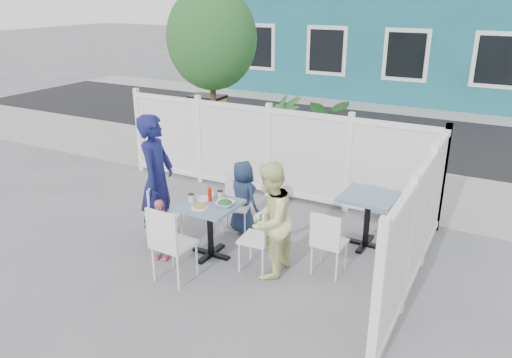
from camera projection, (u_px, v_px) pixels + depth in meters
The scene contains 30 objects.
ground at pixel (186, 251), 7.07m from camera, with size 80.00×80.00×0.00m, color slate.
near_sidewalk at pixel (295, 171), 10.20m from camera, with size 24.00×2.60×0.01m, color gray.
street at pixel (351, 129), 13.25m from camera, with size 24.00×5.00×0.01m, color black.
far_sidewalk at pixel (382, 107), 15.81m from camera, with size 24.00×1.60×0.01m, color gray.
building at pixel (400, 4), 17.78m from camera, with size 11.00×6.00×6.00m.
fence_back at pixel (268, 154), 8.73m from camera, with size 5.86×0.08×1.60m.
fence_right at pixel (417, 229), 5.96m from camera, with size 0.08×3.66×1.60m.
tree at pixel (211, 39), 9.58m from camera, with size 1.80×1.62×3.59m.
utility_cabinet at pixel (208, 126), 11.12m from camera, with size 0.68×0.48×1.26m, color gold.
potted_shrub_a at pixel (280, 141), 9.34m from camera, with size 0.93×0.93×1.66m, color #1A5023.
potted_shrub_b at pixel (340, 153), 8.73m from camera, with size 1.43×1.24×1.59m, color #1A5023.
main_table at pixel (210, 216), 6.75m from camera, with size 0.76×0.76×0.78m.
spare_table at pixel (368, 207), 7.01m from camera, with size 0.77×0.77×0.79m.
chair_left at pixel (161, 211), 7.10m from camera, with size 0.51×0.52×0.89m.
chair_right at pixel (262, 234), 6.41m from camera, with size 0.42×0.44×0.90m.
chair_back at pixel (237, 199), 7.50m from camera, with size 0.50×0.49×0.90m.
chair_near at pixel (169, 240), 6.12m from camera, with size 0.48×0.47×1.02m.
chair_spare at pixel (328, 239), 6.31m from camera, with size 0.42×0.40×0.88m.
man at pixel (157, 180), 7.06m from camera, with size 0.69×0.45×1.90m, color #14174D.
woman at pixel (269, 220), 6.25m from camera, with size 0.74×0.58×1.52m, color #E2EB53.
boy at pixel (243, 197), 7.47m from camera, with size 0.55×0.36×1.12m, color #1C2D47.
toddler at pixel (161, 229), 6.73m from camera, with size 0.51×0.21×0.87m, color pink.
plate_main at pixel (199, 208), 6.55m from camera, with size 0.22×0.22×0.01m, color white.
plate_side at pixel (204, 199), 6.83m from camera, with size 0.22×0.22×0.01m, color white.
salad_bowl at pixel (225, 204), 6.61m from camera, with size 0.24×0.24×0.06m, color white.
coffee_cup_a at pixel (191, 199), 6.71m from camera, with size 0.07×0.07×0.11m, color beige.
coffee_cup_b at pixel (220, 195), 6.81m from camera, with size 0.08×0.08×0.11m, color beige.
ketchup_bottle at pixel (210, 195), 6.74m from camera, with size 0.05×0.05×0.18m, color #BA180A.
salt_shaker at pixel (213, 194), 6.91m from camera, with size 0.03×0.03×0.07m, color white.
pepper_shaker at pixel (218, 194), 6.90m from camera, with size 0.03×0.03×0.07m, color black.
Camera 1 is at (3.82, -5.04, 3.45)m, focal length 35.00 mm.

